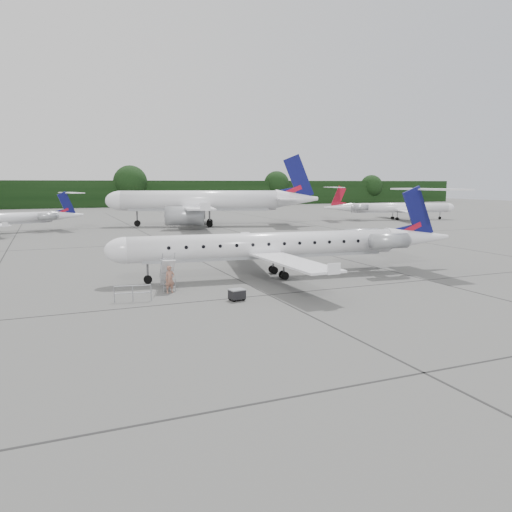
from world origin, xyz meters
name	(u,v)px	position (x,y,z in m)	size (l,w,h in m)	color
ground	(338,296)	(0.00, 0.00, 0.00)	(320.00, 320.00, 0.00)	slate
treeline	(107,194)	(0.00, 130.00, 4.00)	(260.00, 4.00, 8.00)	black
main_regional_jet	(267,233)	(-1.50, 7.94, 3.45)	(26.92, 19.38, 6.90)	white
airstair	(167,273)	(-9.59, 6.56, 1.08)	(0.85, 2.39, 2.16)	white
passenger	(170,279)	(-9.72, 5.22, 0.91)	(0.66, 0.44, 1.82)	#996653
safety_railing	(133,294)	(-12.40, 3.64, 0.50)	(2.20, 0.08, 1.00)	#92949A
baggage_cart	(237,294)	(-6.39, 1.47, 0.39)	(0.90, 0.73, 0.78)	black
bg_narrowbody	(199,191)	(6.84, 54.67, 5.95)	(33.17, 23.88, 11.91)	white
bg_regional_right	(400,203)	(47.45, 53.32, 3.29)	(25.09, 18.06, 6.58)	white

